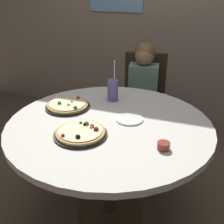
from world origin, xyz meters
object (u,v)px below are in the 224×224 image
at_px(plate_small, 129,119).
at_px(chair_wooden, 144,98).
at_px(dining_table, 109,134).
at_px(soda_cup, 113,90).
at_px(pizza_veggie, 81,133).
at_px(pizza_cheese, 68,105).
at_px(diner_child, 141,109).
at_px(sauce_bowl, 164,146).

bearing_deg(plate_small, chair_wooden, 97.73).
bearing_deg(chair_wooden, dining_table, -89.18).
relative_size(chair_wooden, soda_cup, 3.09).
relative_size(pizza_veggie, pizza_cheese, 1.00).
height_order(diner_child, soda_cup, diner_child).
bearing_deg(chair_wooden, sauce_bowl, -71.56).
distance_m(pizza_veggie, plate_small, 0.36).
height_order(dining_table, plate_small, plate_small).
distance_m(dining_table, pizza_veggie, 0.26).
bearing_deg(soda_cup, dining_table, -73.73).
xyz_separation_m(pizza_cheese, sauce_bowl, (0.74, -0.30, 0.00)).
bearing_deg(chair_wooden, soda_cup, -97.54).
relative_size(pizza_veggie, plate_small, 1.75).
bearing_deg(chair_wooden, pizza_cheese, -111.24).
height_order(pizza_veggie, pizza_cheese, pizza_veggie).
bearing_deg(sauce_bowl, dining_table, 153.45).
relative_size(soda_cup, plate_small, 1.71).
relative_size(sauce_bowl, plate_small, 0.39).
bearing_deg(sauce_bowl, pizza_veggie, -177.57).
bearing_deg(pizza_veggie, chair_wooden, 85.96).
relative_size(diner_child, sauce_bowl, 15.46).
distance_m(chair_wooden, plate_small, 0.95).
distance_m(dining_table, pizza_cheese, 0.39).
distance_m(soda_cup, plate_small, 0.35).
bearing_deg(plate_small, sauce_bowl, -44.64).
height_order(pizza_veggie, plate_small, pizza_veggie).
height_order(dining_table, pizza_veggie, pizza_veggie).
distance_m(soda_cup, sauce_bowl, 0.72).
bearing_deg(chair_wooden, pizza_veggie, -94.04).
bearing_deg(pizza_cheese, sauce_bowl, -22.29).
bearing_deg(diner_child, chair_wooden, 98.19).
bearing_deg(plate_small, soda_cup, 128.28).
relative_size(pizza_cheese, soda_cup, 1.03).
bearing_deg(pizza_veggie, plate_small, 53.90).
bearing_deg(sauce_bowl, chair_wooden, 108.44).
height_order(chair_wooden, soda_cup, soda_cup).
bearing_deg(soda_cup, diner_child, 76.60).
distance_m(pizza_veggie, soda_cup, 0.56).
bearing_deg(sauce_bowl, diner_child, 110.18).
distance_m(chair_wooden, sauce_bowl, 1.27).
xyz_separation_m(diner_child, pizza_veggie, (-0.11, -1.03, 0.28)).
distance_m(dining_table, chair_wooden, 1.00).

